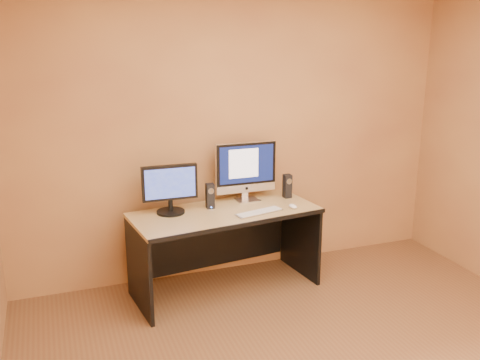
% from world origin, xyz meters
% --- Properties ---
extents(walls, '(4.00, 4.00, 2.60)m').
position_xyz_m(walls, '(0.00, 0.00, 1.30)').
color(walls, '#A97C44').
rests_on(walls, ground).
extents(desk, '(1.60, 0.85, 0.71)m').
position_xyz_m(desk, '(-0.24, 1.59, 0.35)').
color(desk, tan).
rests_on(desk, ground).
extents(imac, '(0.55, 0.21, 0.53)m').
position_xyz_m(imac, '(0.03, 1.80, 0.97)').
color(imac, silver).
rests_on(imac, desk).
extents(second_monitor, '(0.47, 0.24, 0.40)m').
position_xyz_m(second_monitor, '(-0.67, 1.70, 0.91)').
color(second_monitor, black).
rests_on(second_monitor, desk).
extents(speaker_left, '(0.07, 0.07, 0.21)m').
position_xyz_m(speaker_left, '(-0.33, 1.71, 0.82)').
color(speaker_left, black).
rests_on(speaker_left, desk).
extents(speaker_right, '(0.07, 0.07, 0.21)m').
position_xyz_m(speaker_right, '(0.40, 1.76, 0.82)').
color(speaker_right, black).
rests_on(speaker_right, desk).
extents(keyboard, '(0.43, 0.20, 0.02)m').
position_xyz_m(keyboard, '(0.00, 1.44, 0.72)').
color(keyboard, '#B6B6BA').
rests_on(keyboard, desk).
extents(mouse, '(0.06, 0.10, 0.03)m').
position_xyz_m(mouse, '(0.32, 1.47, 0.73)').
color(mouse, white).
rests_on(mouse, desk).
extents(cable_a, '(0.12, 0.18, 0.01)m').
position_xyz_m(cable_a, '(0.09, 1.83, 0.71)').
color(cable_a, black).
rests_on(cable_a, desk).
extents(cable_b, '(0.06, 0.17, 0.01)m').
position_xyz_m(cable_b, '(-0.03, 1.89, 0.71)').
color(cable_b, black).
rests_on(cable_b, desk).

